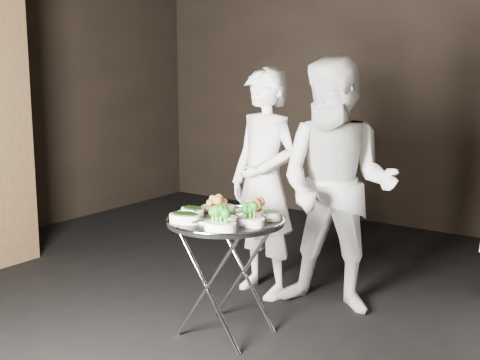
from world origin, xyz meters
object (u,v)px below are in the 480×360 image
Objects in this scene: waiter_left at (264,183)px; waiter_right at (337,187)px; tray_stand at (226,272)px; serving_tray at (226,220)px.

waiter_right is (0.56, 0.02, 0.04)m from waiter_left.
waiter_left reaches higher than tray_stand.
tray_stand is 0.99× the size of serving_tray.
waiter_right is at bearing 65.55° from tray_stand.
serving_tray is 0.43× the size of waiter_right.
tray_stand is at bearing 180.00° from serving_tray.
serving_tray reaches higher than tray_stand.
waiter_right reaches higher than serving_tray.
serving_tray is at bearing -125.00° from waiter_right.
tray_stand is 0.95m from waiter_right.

